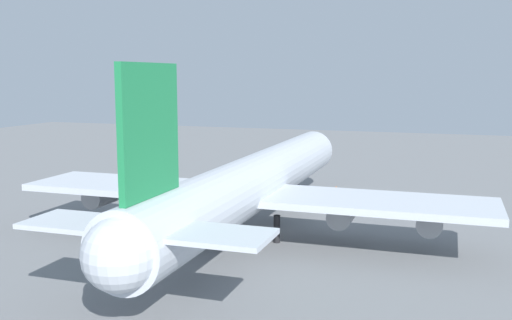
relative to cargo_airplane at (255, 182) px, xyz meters
The scene contains 3 objects.
ground_plane 5.74m from the cargo_airplane, ahead, with size 242.32×242.32×0.00m, color slate.
cargo_airplane is the anchor object (origin of this frame).
safety_cone_nose 28.34m from the cargo_airplane, ahead, with size 0.41×0.41×0.58m, color orange.
Camera 1 is at (-59.04, -19.89, 17.29)m, focal length 40.80 mm.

